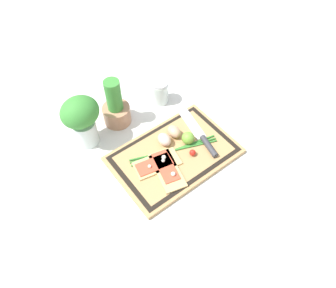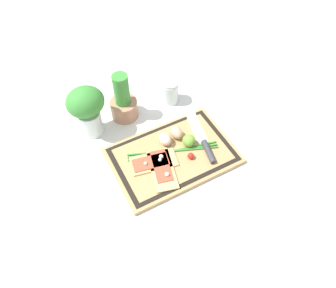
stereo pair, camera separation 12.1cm
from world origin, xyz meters
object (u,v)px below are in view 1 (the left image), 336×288
Objects in this scene: pizza_slice_far at (157,164)px; lime at (188,138)px; knife at (202,138)px; sauce_jar at (160,93)px; herb_glass at (82,118)px; egg_brown at (174,132)px; herb_pot at (116,108)px; egg_pink at (165,139)px; pizza_slice_near at (167,169)px; cherry_tomato_red at (193,153)px.

lime is at bearing 4.94° from pizza_slice_far.
knife is 0.28m from sauce_jar.
sauce_jar is 0.36m from herb_glass.
egg_brown is 0.25m from herb_pot.
sauce_jar is (0.13, 0.21, 0.00)m from egg_pink.
egg_brown is (0.13, 0.07, 0.02)m from pizza_slice_far.
pizza_slice_near is at bearing -122.70° from sauce_jar.
pizza_slice_near is 0.37m from sauce_jar.
cherry_tomato_red is (0.12, -0.00, 0.01)m from pizza_slice_near.
sauce_jar is at bearing 57.30° from pizza_slice_near.
egg_brown is at bearing 28.02° from pizza_slice_far.
herb_pot reaches higher than knife.
pizza_slice_far is 0.10m from egg_pink.
lime reaches higher than pizza_slice_near.
knife is 1.36× the size of herb_glass.
pizza_slice_far is at bearing -128.27° from sauce_jar.
egg_pink is 0.23m from herb_pot.
cherry_tomato_red is 0.32m from sauce_jar.
egg_pink is at bearing 56.63° from pizza_slice_near.
sauce_jar is (0.08, 0.20, 0.00)m from egg_brown.
egg_pink is at bearing -42.71° from herb_glass.
lime is at bearing -61.86° from herb_pot.
sauce_jar is at bearing 1.05° from herb_glass.
egg_brown is (-0.07, 0.08, 0.01)m from knife.
lime is 0.47× the size of sauce_jar.
sauce_jar is at bearing 51.73° from pizza_slice_far.
pizza_slice_near is 3.93× the size of lime.
lime is (-0.05, 0.02, 0.02)m from knife.
egg_pink is 0.28× the size of herb_pot.
cherry_tomato_red is at bearing -49.01° from herb_glass.
egg_pink is 2.43× the size of cherry_tomato_red.
pizza_slice_far is at bearing 161.81° from cherry_tomato_red.
egg_brown reaches higher than knife.
pizza_slice_near is 3.28× the size of egg_pink.
cherry_tomato_red is at bearing -69.76° from herb_pot.
lime is at bearing -102.95° from sauce_jar.
sauce_jar is at bearing 88.87° from knife.
herb_glass is at bearing 116.54° from pizza_slice_near.
pizza_slice_far is 3.70× the size of lime.
egg_pink is 0.56× the size of sauce_jar.
lime reaches higher than pizza_slice_far.
herb_glass is (-0.15, -0.02, 0.06)m from herb_pot.
pizza_slice_far is 0.15m from egg_brown.
cherry_tomato_red is (-0.00, -0.11, -0.01)m from egg_brown.
egg_brown is at bearing 88.57° from cherry_tomato_red.
pizza_slice_near is at bearing -137.17° from egg_brown.
lime is (0.02, -0.06, 0.00)m from egg_brown.
pizza_slice_near and cherry_tomato_red have the same top height.
pizza_slice_far is 0.14m from cherry_tomato_red.
egg_pink is 0.27× the size of herb_glass.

